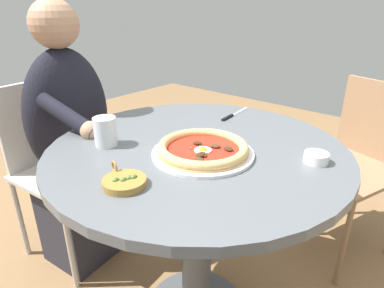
{
  "coord_description": "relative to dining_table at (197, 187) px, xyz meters",
  "views": [
    {
      "loc": [
        -0.76,
        -0.62,
        1.19
      ],
      "look_at": [
        0.0,
        0.03,
        0.76
      ],
      "focal_mm": 30.58,
      "sensor_mm": 36.0,
      "label": 1
    }
  ],
  "objects": [
    {
      "name": "dining_table",
      "position": [
        0.0,
        0.0,
        0.0
      ],
      "size": [
        0.97,
        0.97,
        0.76
      ],
      "color": "#565B60",
      "rests_on": "ground"
    },
    {
      "name": "pizza_on_plate",
      "position": [
        -0.04,
        -0.06,
        0.18
      ],
      "size": [
        0.31,
        0.31,
        0.04
      ],
      "color": "white",
      "rests_on": "dining_table"
    },
    {
      "name": "water_glass",
      "position": [
        -0.19,
        0.23,
        0.2
      ],
      "size": [
        0.07,
        0.07,
        0.09
      ],
      "color": "silver",
      "rests_on": "dining_table"
    },
    {
      "name": "steak_knife",
      "position": [
        0.33,
        0.09,
        0.16
      ],
      "size": [
        0.22,
        0.03,
        0.01
      ],
      "color": "silver",
      "rests_on": "dining_table"
    },
    {
      "name": "ramekin_capers",
      "position": [
        0.13,
        -0.34,
        0.17
      ],
      "size": [
        0.07,
        0.07,
        0.03
      ],
      "color": "white",
      "rests_on": "dining_table"
    },
    {
      "name": "olive_pan",
      "position": [
        -0.32,
        -0.02,
        0.17
      ],
      "size": [
        0.11,
        0.14,
        0.04
      ],
      "color": "olive",
      "rests_on": "dining_table"
    },
    {
      "name": "diner_person",
      "position": [
        -0.08,
        0.66,
        -0.05
      ],
      "size": [
        0.42,
        0.52,
        1.21
      ],
      "color": "#282833",
      "rests_on": "ground"
    },
    {
      "name": "cafe_chair_diner",
      "position": [
        -0.1,
        0.8,
        -0.09
      ],
      "size": [
        0.47,
        0.47,
        0.86
      ],
      "color": "beige",
      "rests_on": "ground"
    },
    {
      "name": "cafe_chair_spare_near",
      "position": [
        0.87,
        -0.3,
        -0.08
      ],
      "size": [
        0.56,
        0.56,
        0.85
      ],
      "color": "#957050",
      "rests_on": "ground"
    }
  ]
}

